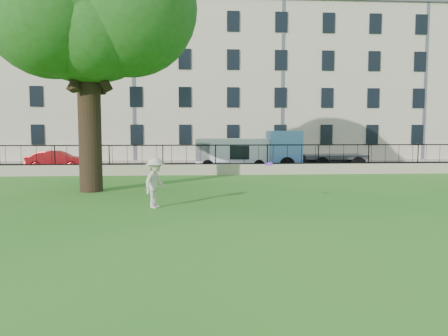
{
  "coord_description": "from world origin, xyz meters",
  "views": [
    {
      "loc": [
        -1.21,
        -12.92,
        2.57
      ],
      "look_at": [
        -0.09,
        3.5,
        1.13
      ],
      "focal_mm": 35.0,
      "sensor_mm": 36.0,
      "label": 1
    }
  ],
  "objects": [
    {
      "name": "building_row",
      "position": [
        0.0,
        27.57,
        6.92
      ],
      "size": [
        56.4,
        10.4,
        13.8
      ],
      "color": "beige",
      "rests_on": "ground"
    },
    {
      "name": "sidewalk",
      "position": [
        0.0,
        21.9,
        0.06
      ],
      "size": [
        60.0,
        1.4,
        0.12
      ],
      "primitive_type": "cube",
      "color": "tan",
      "rests_on": "ground"
    },
    {
      "name": "iron_railing",
      "position": [
        0.0,
        12.0,
        1.15
      ],
      "size": [
        50.0,
        0.05,
        1.13
      ],
      "color": "black",
      "rests_on": "retaining_wall"
    },
    {
      "name": "red_sedan",
      "position": [
        -9.91,
        15.4,
        0.62
      ],
      "size": [
        3.8,
        1.45,
        1.24
      ],
      "primitive_type": "imported",
      "rotation": [
        0.0,
        0.0,
        1.53
      ],
      "color": "#AA1419",
      "rests_on": "street"
    },
    {
      "name": "white_van",
      "position": [
        1.34,
        15.3,
        1.0
      ],
      "size": [
        4.95,
        2.34,
        2.01
      ],
      "primitive_type": "cube",
      "rotation": [
        0.0,
        0.0,
        -0.1
      ],
      "color": "silver",
      "rests_on": "street"
    },
    {
      "name": "frisbee",
      "position": [
        1.3,
        1.6,
        1.42
      ],
      "size": [
        0.28,
        0.28,
        0.12
      ],
      "primitive_type": "cylinder",
      "rotation": [
        0.21,
        -0.14,
        -0.06
      ],
      "color": "#9328E5"
    },
    {
      "name": "ground",
      "position": [
        0.0,
        0.0,
        0.0
      ],
      "size": [
        120.0,
        120.0,
        0.0
      ],
      "primitive_type": "plane",
      "color": "#246E1A",
      "rests_on": "ground"
    },
    {
      "name": "street",
      "position": [
        0.0,
        16.7,
        0.01
      ],
      "size": [
        60.0,
        9.0,
        0.01
      ],
      "primitive_type": "cube",
      "color": "black",
      "rests_on": "ground"
    },
    {
      "name": "retaining_wall",
      "position": [
        0.0,
        12.0,
        0.3
      ],
      "size": [
        50.0,
        0.4,
        0.6
      ],
      "primitive_type": "cube",
      "color": "tan",
      "rests_on": "ground"
    },
    {
      "name": "blue_truck",
      "position": [
        6.5,
        14.65,
        1.25
      ],
      "size": [
        5.99,
        2.14,
        2.51
      ],
      "primitive_type": "cube",
      "rotation": [
        0.0,
        0.0,
        0.0
      ],
      "color": "#507EBD",
      "rests_on": "street"
    },
    {
      "name": "man",
      "position": [
        -2.5,
        1.46,
        0.83
      ],
      "size": [
        1.03,
        1.23,
        1.66
      ],
      "primitive_type": "imported",
      "rotation": [
        0.0,
        0.0,
        1.11
      ],
      "color": "beige",
      "rests_on": "ground"
    }
  ]
}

